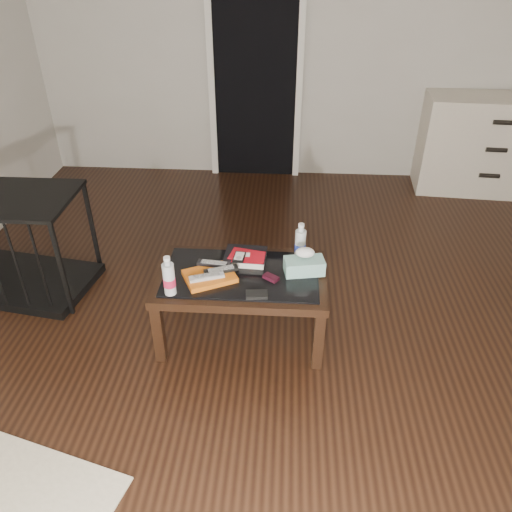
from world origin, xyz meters
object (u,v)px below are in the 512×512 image
at_px(dresser, 486,145).
at_px(water_bottle_right, 300,241).
at_px(pet_crate, 21,259).
at_px(tissue_box, 304,266).
at_px(coffee_table, 241,282).
at_px(water_bottle_left, 169,275).
at_px(textbook, 246,257).

distance_m(dresser, water_bottle_right, 2.73).
distance_m(pet_crate, tissue_box, 2.00).
bearing_deg(water_bottle_right, tissue_box, -81.18).
distance_m(coffee_table, tissue_box, 0.38).
bearing_deg(water_bottle_left, pet_crate, 153.09).
relative_size(textbook, tissue_box, 1.09).
xyz_separation_m(dresser, pet_crate, (-3.70, -1.86, -0.22)).
bearing_deg(dresser, tissue_box, -123.80).
height_order(pet_crate, textbook, pet_crate).
bearing_deg(pet_crate, water_bottle_right, 2.80).
distance_m(pet_crate, textbook, 1.64).
bearing_deg(tissue_box, water_bottle_left, -171.85).
relative_size(dresser, tissue_box, 5.37).
height_order(pet_crate, water_bottle_left, pet_crate).
distance_m(coffee_table, textbook, 0.17).
relative_size(water_bottle_right, tissue_box, 1.03).
bearing_deg(pet_crate, water_bottle_left, -17.90).
height_order(coffee_table, water_bottle_right, water_bottle_right).
xyz_separation_m(water_bottle_left, water_bottle_right, (0.72, 0.40, 0.00)).
height_order(dresser, tissue_box, dresser).
bearing_deg(dresser, textbook, -130.46).
xyz_separation_m(textbook, tissue_box, (0.35, -0.11, 0.02)).
bearing_deg(coffee_table, pet_crate, 165.83).
bearing_deg(textbook, coffee_table, -92.39).
distance_m(dresser, pet_crate, 4.15).
bearing_deg(dresser, pet_crate, -148.94).
distance_m(water_bottle_left, water_bottle_right, 0.82).
bearing_deg(textbook, tissue_box, -14.30).
distance_m(textbook, water_bottle_right, 0.35).
relative_size(dresser, textbook, 4.94).
relative_size(pet_crate, tissue_box, 4.27).
bearing_deg(tissue_box, water_bottle_right, 88.49).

